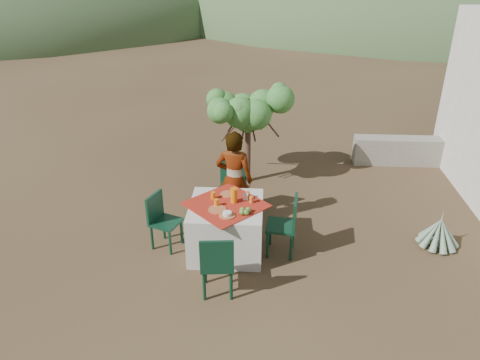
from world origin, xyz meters
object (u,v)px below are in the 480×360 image
at_px(person, 234,180).
at_px(agave, 439,233).
at_px(chair_far, 231,187).
at_px(chair_near, 217,263).
at_px(chair_right, 287,223).
at_px(chair_left, 161,218).
at_px(table, 226,227).
at_px(juice_pitcher, 234,195).
at_px(shrub_tree, 251,115).

xyz_separation_m(person, agave, (3.03, -0.40, -0.57)).
xyz_separation_m(chair_far, agave, (3.10, -0.67, -0.31)).
relative_size(chair_near, chair_right, 1.00).
relative_size(chair_far, chair_left, 1.14).
distance_m(chair_near, agave, 3.39).
bearing_deg(table, chair_left, 176.33).
bearing_deg(agave, chair_far, 167.83).
xyz_separation_m(chair_right, agave, (2.25, 0.32, -0.28)).
bearing_deg(chair_near, chair_right, -137.39).
distance_m(chair_left, person, 1.24).
bearing_deg(chair_far, person, -60.81).
height_order(chair_far, juice_pitcher, juice_pitcher).
bearing_deg(chair_far, juice_pitcher, -68.44).
bearing_deg(juice_pitcher, shrub_tree, 86.24).
height_order(chair_near, chair_left, chair_near).
bearing_deg(chair_left, chair_right, -71.09).
bearing_deg(chair_near, chair_far, -95.85).
height_order(chair_left, juice_pitcher, juice_pitcher).
bearing_deg(juice_pitcher, chair_left, -179.75).
distance_m(table, chair_left, 0.95).
relative_size(chair_far, chair_near, 1.07).
distance_m(chair_far, agave, 3.19).
bearing_deg(table, chair_far, 90.23).
xyz_separation_m(chair_far, chair_near, (-0.02, -1.96, -0.03)).
xyz_separation_m(chair_near, agave, (3.12, 1.29, -0.28)).
relative_size(chair_far, agave, 1.47).
xyz_separation_m(chair_left, agave, (4.04, 0.24, -0.24)).
xyz_separation_m(table, chair_right, (0.85, -0.02, 0.12)).
height_order(agave, juice_pitcher, juice_pitcher).
distance_m(shrub_tree, agave, 3.63).
bearing_deg(shrub_tree, juice_pitcher, -93.76).
xyz_separation_m(chair_near, juice_pitcher, (0.13, 1.05, 0.38)).
xyz_separation_m(agave, juice_pitcher, (-2.99, -0.23, 0.65)).
height_order(table, chair_far, chair_far).
height_order(chair_left, chair_right, chair_right).
bearing_deg(person, chair_right, 148.95).
relative_size(chair_near, shrub_tree, 0.54).
height_order(chair_near, person, person).
bearing_deg(agave, chair_right, -171.89).
relative_size(table, chair_near, 1.46).
bearing_deg(shrub_tree, chair_left, -118.25).
xyz_separation_m(chair_left, chair_right, (1.80, -0.08, 0.03)).
distance_m(chair_near, chair_left, 1.39).
bearing_deg(juice_pitcher, agave, 4.49).
relative_size(chair_far, person, 0.60).
xyz_separation_m(person, juice_pitcher, (0.04, -0.64, 0.08)).
bearing_deg(shrub_tree, agave, -34.96).
bearing_deg(agave, person, 172.45).
bearing_deg(person, agave, -176.03).
distance_m(table, chair_far, 0.98).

